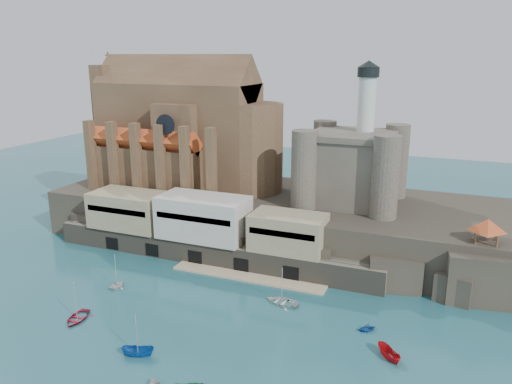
{
  "coord_description": "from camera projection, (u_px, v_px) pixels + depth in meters",
  "views": [
    {
      "loc": [
        35.66,
        -61.08,
        40.44
      ],
      "look_at": [
        -1.99,
        32.0,
        12.66
      ],
      "focal_mm": 35.0,
      "sensor_mm": 36.0,
      "label": 1
    }
  ],
  "objects": [
    {
      "name": "boat_5",
      "position": [
        388.0,
        358.0,
        68.83
      ],
      "size": [
        2.43,
        2.44,
        4.52
      ],
      "primitive_type": "imported",
      "rotation": [
        0.0,
        0.0,
        3.9
      ],
      "color": "#B70D13",
      "rests_on": "ground"
    },
    {
      "name": "ground",
      "position": [
        191.0,
        321.0,
        78.24
      ],
      "size": [
        300.0,
        300.0,
        0.0
      ],
      "primitive_type": "plane",
      "color": "#1B4F59",
      "rests_on": "ground"
    },
    {
      "name": "boat_6",
      "position": [
        282.0,
        303.0,
        83.92
      ],
      "size": [
        1.76,
        4.26,
        5.79
      ],
      "primitive_type": "imported",
      "rotation": [
        0.0,
        0.0,
        4.57
      ],
      "color": "silver",
      "rests_on": "ground"
    },
    {
      "name": "boat_4",
      "position": [
        117.0,
        287.0,
        89.55
      ],
      "size": [
        3.31,
        2.51,
        3.4
      ],
      "primitive_type": "imported",
      "rotation": [
        0.0,
        0.0,
        2.87
      ],
      "color": "silver",
      "rests_on": "ground"
    },
    {
      "name": "quay",
      "position": [
        202.0,
        230.0,
        100.92
      ],
      "size": [
        70.0,
        12.0,
        13.05
      ],
      "color": "#5D584A",
      "rests_on": "ground"
    },
    {
      "name": "promontory",
      "position": [
        276.0,
        218.0,
        112.17
      ],
      "size": [
        100.0,
        36.0,
        10.0
      ],
      "color": "#28241E",
      "rests_on": "ground"
    },
    {
      "name": "boat_7",
      "position": [
        367.0,
        330.0,
        75.61
      ],
      "size": [
        2.73,
        2.91,
        2.89
      ],
      "primitive_type": "imported",
      "rotation": [
        0.0,
        0.0,
        5.37
      ],
      "color": "#15468F",
      "rests_on": "ground"
    },
    {
      "name": "boat_2",
      "position": [
        138.0,
        356.0,
        69.32
      ],
      "size": [
        2.25,
        2.22,
        4.69
      ],
      "primitive_type": "imported",
      "rotation": [
        0.0,
        0.0,
        1.87
      ],
      "color": "#104798",
      "rests_on": "ground"
    },
    {
      "name": "church",
      "position": [
        185.0,
        134.0,
        118.45
      ],
      "size": [
        47.0,
        25.93,
        30.51
      ],
      "color": "#4F3825",
      "rests_on": "promontory"
    },
    {
      "name": "rock_outcrop",
      "position": [
        481.0,
        275.0,
        85.08
      ],
      "size": [
        14.5,
        10.5,
        8.7
      ],
      "color": "#28241E",
      "rests_on": "ground"
    },
    {
      "name": "pavilion",
      "position": [
        487.0,
        227.0,
        82.9
      ],
      "size": [
        6.4,
        6.4,
        5.4
      ],
      "color": "#4F3825",
      "rests_on": "rock_outcrop"
    },
    {
      "name": "boat_0",
      "position": [
        77.0,
        320.0,
        78.73
      ],
      "size": [
        4.11,
        1.92,
        5.55
      ],
      "primitive_type": "imported",
      "rotation": [
        0.0,
        0.0,
        0.2
      ],
      "color": "maroon",
      "rests_on": "ground"
    },
    {
      "name": "castle_keep",
      "position": [
        352.0,
        164.0,
        104.25
      ],
      "size": [
        21.2,
        21.2,
        29.3
      ],
      "color": "#4C463B",
      "rests_on": "promontory"
    }
  ]
}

